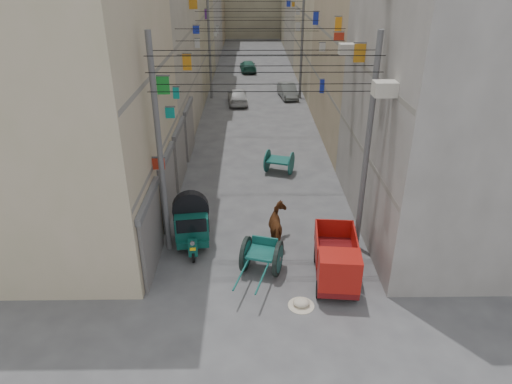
{
  "coord_description": "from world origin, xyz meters",
  "views": [
    {
      "loc": [
        -0.46,
        -8.78,
        9.8
      ],
      "look_at": [
        -0.26,
        6.5,
        2.15
      ],
      "focal_mm": 32.0,
      "sensor_mm": 36.0,
      "label": 1
    }
  ],
  "objects_px": {
    "feed_sack": "(301,302)",
    "horse": "(279,227)",
    "tonga_cart": "(262,256)",
    "mini_truck": "(337,266)",
    "distant_car_white": "(238,96)",
    "distant_car_grey": "(288,91)",
    "distant_car_green": "(248,66)",
    "second_cart": "(279,161)",
    "auto_rickshaw": "(192,221)"
  },
  "relations": [
    {
      "from": "tonga_cart",
      "to": "distant_car_white",
      "type": "xyz_separation_m",
      "value": [
        -1.34,
        21.81,
        -0.05
      ]
    },
    {
      "from": "auto_rickshaw",
      "to": "distant_car_grey",
      "type": "xyz_separation_m",
      "value": [
        5.33,
        21.75,
        -0.44
      ]
    },
    {
      "from": "tonga_cart",
      "to": "distant_car_green",
      "type": "xyz_separation_m",
      "value": [
        -0.57,
        33.74,
        -0.12
      ]
    },
    {
      "from": "feed_sack",
      "to": "distant_car_grey",
      "type": "relative_size",
      "value": 0.15
    },
    {
      "from": "feed_sack",
      "to": "distant_car_grey",
      "type": "height_order",
      "value": "distant_car_grey"
    },
    {
      "from": "distant_car_green",
      "to": "tonga_cart",
      "type": "bearing_deg",
      "value": 86.4
    },
    {
      "from": "horse",
      "to": "distant_car_grey",
      "type": "bearing_deg",
      "value": -99.97
    },
    {
      "from": "horse",
      "to": "distant_car_green",
      "type": "xyz_separation_m",
      "value": [
        -1.29,
        31.94,
        -0.21
      ]
    },
    {
      "from": "horse",
      "to": "distant_car_green",
      "type": "bearing_deg",
      "value": -92.49
    },
    {
      "from": "tonga_cart",
      "to": "horse",
      "type": "xyz_separation_m",
      "value": [
        0.72,
        1.79,
        0.09
      ]
    },
    {
      "from": "horse",
      "to": "auto_rickshaw",
      "type": "bearing_deg",
      "value": -5.51
    },
    {
      "from": "tonga_cart",
      "to": "feed_sack",
      "type": "distance_m",
      "value": 2.29
    },
    {
      "from": "mini_truck",
      "to": "horse",
      "type": "distance_m",
      "value": 3.17
    },
    {
      "from": "tonga_cart",
      "to": "distant_car_green",
      "type": "distance_m",
      "value": 33.74
    },
    {
      "from": "mini_truck",
      "to": "distant_car_grey",
      "type": "bearing_deg",
      "value": 94.95
    },
    {
      "from": "distant_car_white",
      "to": "distant_car_green",
      "type": "relative_size",
      "value": 0.97
    },
    {
      "from": "mini_truck",
      "to": "distant_car_green",
      "type": "xyz_separation_m",
      "value": [
        -3.05,
        34.58,
        -0.28
      ]
    },
    {
      "from": "mini_truck",
      "to": "feed_sack",
      "type": "height_order",
      "value": "mini_truck"
    },
    {
      "from": "feed_sack",
      "to": "second_cart",
      "type": "bearing_deg",
      "value": 90.58
    },
    {
      "from": "feed_sack",
      "to": "distant_car_green",
      "type": "bearing_deg",
      "value": 92.88
    },
    {
      "from": "tonga_cart",
      "to": "mini_truck",
      "type": "relative_size",
      "value": 0.94
    },
    {
      "from": "feed_sack",
      "to": "distant_car_white",
      "type": "height_order",
      "value": "distant_car_white"
    },
    {
      "from": "distant_car_grey",
      "to": "distant_car_green",
      "type": "xyz_separation_m",
      "value": [
        -3.26,
        10.15,
        -0.03
      ]
    },
    {
      "from": "feed_sack",
      "to": "distant_car_white",
      "type": "bearing_deg",
      "value": 96.17
    },
    {
      "from": "tonga_cart",
      "to": "distant_car_grey",
      "type": "bearing_deg",
      "value": 99.63
    },
    {
      "from": "auto_rickshaw",
      "to": "horse",
      "type": "height_order",
      "value": "auto_rickshaw"
    },
    {
      "from": "auto_rickshaw",
      "to": "horse",
      "type": "xyz_separation_m",
      "value": [
        3.36,
        -0.04,
        -0.25
      ]
    },
    {
      "from": "auto_rickshaw",
      "to": "distant_car_white",
      "type": "height_order",
      "value": "auto_rickshaw"
    },
    {
      "from": "feed_sack",
      "to": "horse",
      "type": "height_order",
      "value": "horse"
    },
    {
      "from": "distant_car_green",
      "to": "feed_sack",
      "type": "bearing_deg",
      "value": 88.32
    },
    {
      "from": "mini_truck",
      "to": "distant_car_white",
      "type": "distance_m",
      "value": 22.97
    },
    {
      "from": "tonga_cart",
      "to": "feed_sack",
      "type": "xyz_separation_m",
      "value": [
        1.22,
        -1.86,
        -0.52
      ]
    },
    {
      "from": "distant_car_green",
      "to": "auto_rickshaw",
      "type": "bearing_deg",
      "value": 81.71
    },
    {
      "from": "tonga_cart",
      "to": "feed_sack",
      "type": "relative_size",
      "value": 5.63
    },
    {
      "from": "auto_rickshaw",
      "to": "horse",
      "type": "bearing_deg",
      "value": -8.15
    },
    {
      "from": "mini_truck",
      "to": "horse",
      "type": "xyz_separation_m",
      "value": [
        -1.76,
        2.63,
        -0.07
      ]
    },
    {
      "from": "tonga_cart",
      "to": "mini_truck",
      "type": "height_order",
      "value": "mini_truck"
    },
    {
      "from": "second_cart",
      "to": "tonga_cart",
      "type": "bearing_deg",
      "value": -78.72
    },
    {
      "from": "mini_truck",
      "to": "second_cart",
      "type": "height_order",
      "value": "mini_truck"
    },
    {
      "from": "mini_truck",
      "to": "distant_car_grey",
      "type": "height_order",
      "value": "mini_truck"
    },
    {
      "from": "tonga_cart",
      "to": "distant_car_white",
      "type": "distance_m",
      "value": 21.85
    },
    {
      "from": "horse",
      "to": "distant_car_white",
      "type": "bearing_deg",
      "value": -88.93
    },
    {
      "from": "mini_truck",
      "to": "second_cart",
      "type": "relative_size",
      "value": 1.88
    },
    {
      "from": "feed_sack",
      "to": "distant_car_white",
      "type": "distance_m",
      "value": 23.81
    },
    {
      "from": "tonga_cart",
      "to": "feed_sack",
      "type": "bearing_deg",
      "value": -40.57
    },
    {
      "from": "feed_sack",
      "to": "distant_car_grey",
      "type": "distance_m",
      "value": 25.5
    },
    {
      "from": "feed_sack",
      "to": "horse",
      "type": "bearing_deg",
      "value": 97.84
    },
    {
      "from": "feed_sack",
      "to": "mini_truck",
      "type": "bearing_deg",
      "value": 39.17
    },
    {
      "from": "second_cart",
      "to": "horse",
      "type": "height_order",
      "value": "horse"
    },
    {
      "from": "horse",
      "to": "distant_car_grey",
      "type": "relative_size",
      "value": 0.52
    }
  ]
}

